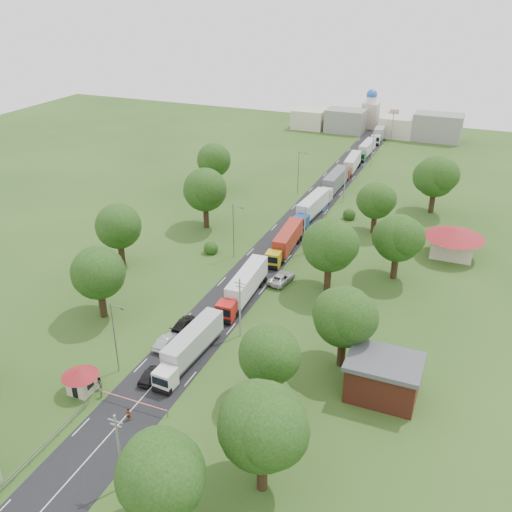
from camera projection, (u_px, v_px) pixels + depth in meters
The scene contains 47 objects.
ground at pixel (226, 304), 86.57m from camera, with size 260.00×260.00×0.00m, color #294918.
road at pixel (273, 251), 103.13m from camera, with size 8.00×200.00×0.04m, color black.
boom_barrier at pixel (123, 398), 65.94m from camera, with size 9.22×0.35×1.18m.
guard_booth at pixel (80, 377), 67.37m from camera, with size 4.40×4.40×3.45m.
guard_rail at pixel (39, 455), 59.30m from camera, with size 0.10×17.00×1.70m, color slate, non-canonical shape.
info_sign at pixel (325, 211), 112.44m from camera, with size 0.12×3.10×4.10m.
pole_0 at pixel (119, 451), 53.62m from camera, with size 1.60×0.24×9.00m.
pole_1 at pixel (240, 307), 76.81m from camera, with size 1.60×0.24×9.00m.
pole_2 at pixel (305, 230), 100.00m from camera, with size 1.60×0.24×9.00m.
pole_3 at pixel (345, 182), 123.18m from camera, with size 1.60×0.24×9.00m.
pole_4 at pixel (372, 149), 146.37m from camera, with size 1.60×0.24×9.00m.
pole_5 at pixel (392, 125), 169.55m from camera, with size 1.60×0.24×9.00m.
lamp_0 at pixel (115, 334), 69.38m from camera, with size 2.03×0.22×10.00m.
lamp_1 at pixel (234, 228), 98.36m from camera, with size 2.03×0.22×10.00m.
lamp_2 at pixel (299, 171), 127.34m from camera, with size 2.03×0.22×10.00m.
tree_0 at pixel (161, 474), 47.92m from camera, with size 8.80×8.80×11.07m.
tree_1 at pixel (263, 425), 52.22m from camera, with size 9.60×9.60×12.05m.
tree_2 at pixel (270, 354), 64.06m from camera, with size 8.00×8.00×10.10m.
tree_3 at pixel (345, 316), 70.02m from camera, with size 8.80×8.80×11.07m.
tree_4 at pixel (330, 245), 87.06m from camera, with size 9.60×9.60×12.05m.
tree_5 at pixel (398, 238), 90.86m from camera, with size 8.80×8.80×11.07m.
tree_6 at pixel (376, 200), 107.61m from camera, with size 8.00×8.00×10.10m.
tree_7 at pixel (436, 176), 116.41m from camera, with size 9.60×9.60×12.05m.
tree_10 at pixel (99, 272), 80.36m from camera, with size 8.80×8.80×11.07m.
tree_11 at pixel (119, 226), 95.18m from camera, with size 8.80×8.80×11.07m.
tree_12 at pixel (205, 189), 109.41m from camera, with size 9.60×9.60×12.05m.
tree_13 at pixel (214, 160), 128.98m from camera, with size 8.80×8.80×11.07m.
house_brick at pixel (383, 377), 66.55m from camera, with size 8.60×6.60×5.20m.
house_cream at pixel (454, 238), 99.51m from camera, with size 10.08×10.08×5.80m.
distant_town at pixel (379, 124), 175.87m from camera, with size 52.00×8.00×8.00m.
church at pixel (370, 111), 183.26m from camera, with size 5.00×5.00×12.30m.
truck_0 at pixel (190, 347), 72.98m from camera, with size 3.09×14.44×3.99m.
truck_1 at pixel (244, 286), 86.87m from camera, with size 3.22×15.23×4.21m.
truck_2 at pixel (286, 241), 101.66m from camera, with size 3.31×14.78×4.08m.
truck_3 at pixel (312, 208), 116.11m from camera, with size 3.41×15.31×4.23m.
truck_4 at pixel (334, 182), 130.01m from camera, with size 2.85×15.63×4.33m.
truck_5 at pixel (351, 164), 143.12m from camera, with size 3.09×14.22×3.93m.
truck_6 at pixel (366, 149), 155.96m from camera, with size 2.52×13.52×3.74m.
truck_7 at pixel (380, 132), 171.44m from camera, with size 3.02×15.08×4.17m.
truck_8 at pixel (391, 120), 185.93m from camera, with size 2.99×15.29×4.23m.
car_lane_front at pixel (149, 375), 70.04m from camera, with size 1.66×4.12×1.40m, color black.
car_lane_mid at pixel (167, 341), 76.35m from camera, with size 1.64×4.71×1.55m, color #96999E.
car_lane_rear at pixel (184, 324), 80.10m from camera, with size 2.13×5.24×1.52m, color black.
car_verge_near at pixel (282, 278), 92.21m from camera, with size 2.67×5.78×1.61m, color #B5B5B5.
car_verge_far at pixel (326, 240), 105.69m from camera, with size 1.61×3.99×1.36m, color slate.
pedestrian_near at pixel (128, 415), 63.60m from camera, with size 0.56×0.37×1.54m, color gray.
pedestrian_booth at pixel (99, 384), 68.29m from camera, with size 0.83×0.65×1.72m, color gray.
Camera 1 is at (32.66, -66.96, 44.92)m, focal length 40.00 mm.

